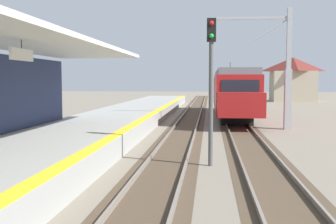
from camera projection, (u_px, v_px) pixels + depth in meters
The scene contains 7 objects.
station_platform at pixel (66, 143), 16.49m from camera, with size 5.00×80.00×0.91m.
track_pair_nearest_platform at pixel (179, 140), 20.03m from camera, with size 2.34×120.00×0.16m.
track_pair_middle at pixel (247, 141), 19.68m from camera, with size 2.34×120.00×0.16m.
approaching_train at pixel (232, 91), 33.08m from camera, with size 2.93×19.60×4.76m.
rail_signal_post at pixel (211, 76), 13.96m from camera, with size 0.32×0.34×5.20m.
catenary_pylon_far_side at pixel (283, 71), 24.61m from camera, with size 5.00×0.40×7.50m.
distant_trackside_house at pixel (293, 79), 57.93m from camera, with size 6.60×5.28×6.40m.
Camera 1 is at (3.44, 0.19, 3.04)m, focal length 42.52 mm.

